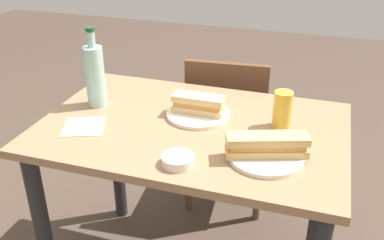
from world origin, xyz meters
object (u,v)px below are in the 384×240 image
baguette_sandwich_near (267,145)px  baguette_sandwich_far (198,104)px  water_bottle (95,75)px  olive_bowl (178,160)px  plate_near (266,156)px  knife_near (260,145)px  plate_far (198,114)px  beer_glass (282,110)px  dining_table (192,156)px  chair_far (228,125)px  knife_far (199,105)px

baguette_sandwich_near → baguette_sandwich_far: size_ratio=1.38×
water_bottle → olive_bowl: bearing=-34.7°
plate_near → knife_near: 0.05m
plate_near → water_bottle: water_bottle is taller
plate_far → plate_near: bearing=-36.9°
plate_near → plate_far: same height
beer_glass → plate_far: bearing=-178.4°
olive_bowl → beer_glass: bearing=52.0°
dining_table → plate_far: bearing=90.4°
dining_table → baguette_sandwich_near: size_ratio=4.14×
chair_far → beer_glass: beer_glass is taller
chair_far → olive_bowl: (0.03, -0.82, 0.30)m
knife_near → olive_bowl: (-0.23, -0.16, -0.00)m
knife_near → plate_far: (-0.26, 0.17, -0.01)m
water_bottle → olive_bowl: (0.44, -0.31, -0.11)m
beer_glass → water_bottle: bearing=-177.1°
plate_near → baguette_sandwich_near: size_ratio=0.91×
chair_far → plate_near: chair_far is taller
water_bottle → plate_far: bearing=4.0°
baguette_sandwich_far → chair_far: bearing=89.1°
plate_near → water_bottle: (-0.70, 0.19, 0.12)m
knife_far → olive_bowl: size_ratio=1.77×
baguette_sandwich_near → knife_far: size_ratio=1.47×
water_bottle → beer_glass: 0.72m
olive_bowl → baguette_sandwich_far: bearing=96.5°
chair_far → plate_far: size_ratio=3.51×
dining_table → beer_glass: size_ratio=8.09×
dining_table → water_bottle: bearing=173.2°
plate_far → knife_far: (-0.01, 0.05, 0.01)m
dining_table → knife_near: (0.26, -0.10, 0.15)m
plate_far → water_bottle: 0.42m
chair_far → water_bottle: (-0.41, -0.51, 0.41)m
knife_far → water_bottle: 0.42m
dining_table → chair_far: chair_far is taller
baguette_sandwich_near → baguette_sandwich_far: 0.36m
olive_bowl → chair_far: bearing=92.1°
plate_far → dining_table: bearing=-89.6°
chair_far → baguette_sandwich_near: 0.82m
chair_far → water_bottle: 0.77m
chair_far → plate_far: 0.56m
chair_far → plate_near: bearing=-68.0°
baguette_sandwich_near → plate_near: bearing=-26.6°
chair_far → knife_near: (0.26, -0.65, 0.30)m
knife_far → beer_glass: size_ratio=1.33×
baguette_sandwich_far → knife_far: baguette_sandwich_far is taller
baguette_sandwich_near → beer_glass: 0.23m
dining_table → water_bottle: (-0.41, 0.05, 0.26)m
chair_far → knife_far: chair_far is taller
baguette_sandwich_near → olive_bowl: bearing=-155.0°
knife_far → plate_far: bearing=-77.7°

